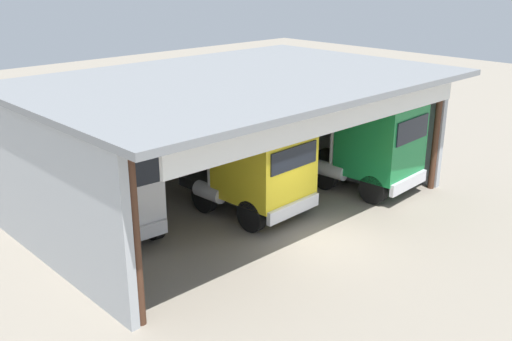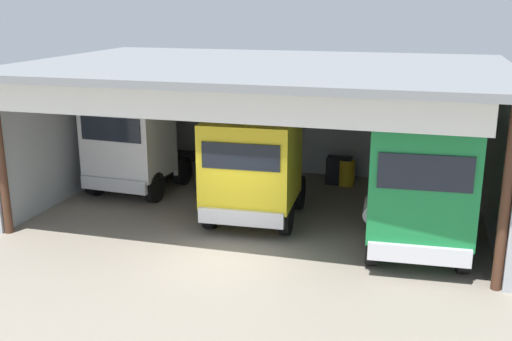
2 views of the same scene
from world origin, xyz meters
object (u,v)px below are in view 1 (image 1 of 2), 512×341
Objects in this scene: tool_cart at (215,159)px; truck_yellow_yard_outside at (258,167)px; truck_green_center_bay at (375,143)px; oil_drum at (222,159)px; truck_white_left_bay at (106,189)px.

truck_yellow_yard_outside is at bearing -112.61° from tool_cart.
truck_green_center_bay reaches higher than tool_cart.
tool_cart is at bearing 153.79° from oil_drum.
truck_white_left_bay is at bearing -20.94° from truck_green_center_bay.
truck_yellow_yard_outside is 5.25× the size of oil_drum.
truck_yellow_yard_outside reaches higher than oil_drum.
truck_yellow_yard_outside is at bearing -116.39° from oil_drum.
oil_drum is 0.34m from tool_cart.
truck_white_left_bay is 4.59× the size of tool_cart.
tool_cart is at bearing -68.27° from truck_green_center_bay.
oil_drum is at bearing -118.87° from truck_yellow_yard_outside.
oil_drum is (2.26, 4.56, -1.27)m from truck_yellow_yard_outside.
truck_yellow_yard_outside is 4.92× the size of tool_cart.
truck_white_left_bay is 7.75m from oil_drum.
tool_cart is at bearing -152.04° from truck_white_left_bay.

